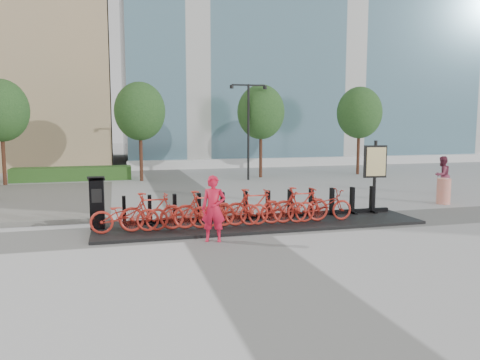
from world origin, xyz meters
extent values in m
plane|color=#999999|center=(0.00, 0.00, 0.00)|extent=(120.00, 120.00, 0.00)
cube|color=slate|center=(14.00, 26.00, 12.00)|extent=(32.00, 16.00, 24.00)
cube|color=#427433|center=(-5.00, 13.20, 0.35)|extent=(6.00, 1.20, 0.70)
cylinder|color=#4D291A|center=(-8.00, 12.00, 1.50)|extent=(0.18, 0.18, 3.00)
ellipsoid|color=#0F3412|center=(-8.00, 12.00, 3.60)|extent=(2.60, 2.60, 2.99)
cylinder|color=#4D291A|center=(-1.50, 12.00, 1.50)|extent=(0.18, 0.18, 3.00)
ellipsoid|color=#0F3412|center=(-1.50, 12.00, 3.60)|extent=(2.60, 2.60, 2.99)
cylinder|color=#4D291A|center=(5.00, 12.00, 1.50)|extent=(0.18, 0.18, 3.00)
ellipsoid|color=#0F3412|center=(5.00, 12.00, 3.60)|extent=(2.60, 2.60, 2.99)
cylinder|color=#4D291A|center=(11.00, 12.00, 1.50)|extent=(0.18, 0.18, 3.00)
ellipsoid|color=#0F3412|center=(11.00, 12.00, 3.60)|extent=(2.60, 2.60, 2.99)
cylinder|color=black|center=(4.00, 11.00, 2.50)|extent=(0.12, 0.12, 5.00)
cube|color=black|center=(3.55, 11.00, 4.95)|extent=(0.90, 0.08, 0.08)
cube|color=black|center=(4.45, 11.00, 4.95)|extent=(0.90, 0.08, 0.08)
cylinder|color=black|center=(3.10, 11.00, 4.85)|extent=(0.20, 0.20, 0.18)
cylinder|color=black|center=(4.90, 11.00, 4.85)|extent=(0.20, 0.20, 0.18)
cube|color=black|center=(1.30, 0.30, 0.04)|extent=(9.60, 2.40, 0.08)
imported|color=#B4281D|center=(-2.60, -0.05, 0.56)|extent=(1.81, 0.63, 0.95)
imported|color=#B4281D|center=(-1.88, -0.05, 0.61)|extent=(1.76, 0.50, 1.06)
imported|color=#B4281D|center=(-1.16, -0.05, 0.56)|extent=(1.81, 0.63, 0.95)
imported|color=#B4281D|center=(-0.44, -0.05, 0.61)|extent=(1.76, 0.50, 1.06)
imported|color=#B4281D|center=(0.28, -0.05, 0.56)|extent=(1.81, 0.63, 0.95)
imported|color=#B4281D|center=(1.00, -0.05, 0.61)|extent=(1.76, 0.50, 1.06)
imported|color=#B4281D|center=(1.72, -0.05, 0.56)|extent=(1.81, 0.63, 0.95)
imported|color=#B4281D|center=(2.44, -0.05, 0.61)|extent=(1.76, 0.50, 1.06)
imported|color=#B4281D|center=(3.16, -0.05, 0.56)|extent=(1.81, 0.63, 0.95)
cube|color=black|center=(-3.32, 0.64, 0.76)|extent=(0.39, 0.34, 1.36)
cube|color=black|center=(-3.32, 0.64, 1.48)|extent=(0.47, 0.40, 0.17)
cube|color=black|center=(-3.32, 0.47, 1.02)|extent=(0.27, 0.03, 0.38)
imported|color=red|center=(-0.44, -1.27, 0.84)|extent=(0.71, 0.58, 1.68)
imported|color=#84344B|center=(10.56, 4.09, 0.80)|extent=(0.91, 0.79, 1.61)
cylinder|color=red|center=(8.98, 1.98, 0.48)|extent=(0.64, 0.64, 0.95)
cylinder|color=black|center=(5.70, 1.35, 1.21)|extent=(0.11, 0.11, 2.41)
cube|color=black|center=(5.70, 1.35, 1.70)|extent=(0.80, 0.19, 1.10)
cube|color=#F5DD8D|center=(5.70, 1.29, 1.70)|extent=(0.68, 0.09, 0.96)
camera|label=1|loc=(-2.80, -12.68, 2.98)|focal=35.00mm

